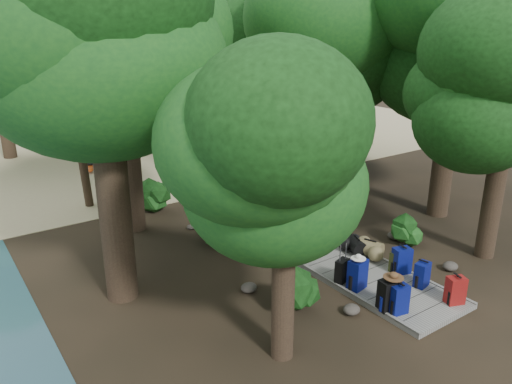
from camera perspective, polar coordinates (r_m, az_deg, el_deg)
ground at (r=14.50m, az=4.86°, el=-5.69°), size 120.00×120.00×0.00m
sand_beach at (r=28.09m, az=-16.42°, el=5.82°), size 40.00×22.00×0.02m
boardwalk at (r=15.19m, az=2.47°, el=-4.20°), size 2.00×12.00×0.12m
backpack_left_a at (r=11.22m, az=16.01°, el=-11.53°), size 0.43×0.34×0.72m
backpack_left_b at (r=11.27m, az=14.91°, el=-11.13°), size 0.46×0.36×0.77m
backpack_left_c at (r=11.91m, az=11.53°, el=-9.03°), size 0.48×0.39×0.80m
backpack_right_a at (r=11.98m, az=21.85°, el=-10.24°), size 0.46×0.40×0.69m
backpack_right_b at (r=12.43m, az=18.46°, el=-8.79°), size 0.42×0.33×0.66m
backpack_right_c at (r=12.88m, az=16.32°, el=-7.38°), size 0.49×0.41×0.73m
backpack_right_d at (r=12.98m, az=15.89°, el=-7.52°), size 0.41×0.33×0.57m
duffel_right_khaki at (r=13.59m, az=12.86°, el=-6.32°), size 0.63×0.76×0.44m
duffel_right_black at (r=13.71m, az=11.47°, el=-6.03°), size 0.67×0.78×0.42m
suitcase_on_boardwalk at (r=12.16m, az=9.79°, el=-8.88°), size 0.42×0.31×0.58m
lone_suitcase_on_sand at (r=20.84m, az=-8.68°, el=3.04°), size 0.50×0.33×0.74m
hat_brown at (r=11.07m, az=15.46°, el=-9.10°), size 0.44×0.44×0.13m
hat_white at (r=11.64m, az=11.65°, el=-7.21°), size 0.34×0.34×0.11m
kayak at (r=22.48m, az=-18.58°, el=2.92°), size 1.46×3.59×0.35m
sun_lounger at (r=23.21m, az=-4.94°, el=4.66°), size 1.13×1.95×0.60m
tree_right_a at (r=13.94m, az=26.55°, el=6.78°), size 4.28×4.28×7.13m
tree_right_b at (r=16.48m, az=21.83°, el=13.18°), size 5.31×5.31×9.49m
tree_right_c at (r=17.20m, az=9.18°, el=13.94°), size 5.31×5.31×9.19m
tree_right_d at (r=20.28m, az=9.87°, el=19.22°), size 6.78×6.78×12.42m
tree_right_e at (r=21.25m, az=1.97°, el=15.34°), size 5.21×5.21×9.38m
tree_right_f at (r=24.32m, az=4.12°, el=16.14°), size 5.43×5.43×9.69m
tree_left_a at (r=8.54m, az=3.32°, el=-1.49°), size 3.67×3.67×6.11m
tree_left_b at (r=10.65m, az=-17.24°, el=12.65°), size 5.57×5.57×10.03m
tree_left_c at (r=14.66m, az=-14.85°, el=11.64°), size 4.97×4.97×8.64m
tree_back_a at (r=25.74m, az=-19.88°, el=15.38°), size 5.66×5.66×9.80m
tree_back_b at (r=28.18m, az=-14.36°, el=15.79°), size 5.31×5.31×9.48m
tree_back_c at (r=28.86m, az=-6.89°, el=14.73°), size 4.40×4.40×7.91m
palm_right_a at (r=20.25m, az=1.70°, el=13.13°), size 4.66×4.66×7.95m
palm_right_b at (r=25.00m, az=-3.25°, el=14.72°), size 4.34×4.34×8.38m
palm_right_c at (r=25.21m, az=-8.19°, el=13.54°), size 4.68×4.68×7.44m
palm_left_a at (r=17.22m, az=-20.16°, el=7.87°), size 3.84×3.84×6.11m
rock_left_a at (r=11.30m, az=10.87°, el=-13.05°), size 0.39×0.35×0.21m
rock_left_b at (r=11.91m, az=-0.82°, el=-10.87°), size 0.39×0.36×0.22m
rock_left_c at (r=13.66m, az=-1.06°, el=-6.58°), size 0.52×0.47×0.29m
rock_left_d at (r=15.39m, az=-7.43°, el=-3.97°), size 0.27×0.24×0.15m
rock_right_a at (r=13.77m, az=21.32°, el=-7.91°), size 0.40×0.36×0.22m
rock_right_b at (r=15.13m, az=15.54°, el=-4.80°), size 0.42×0.37×0.23m
rock_right_c at (r=16.18m, az=5.47°, el=-2.70°), size 0.29×0.26×0.16m
rock_right_d at (r=19.21m, az=4.49°, el=1.07°), size 0.53×0.47×0.29m
shrub_left_a at (r=11.18m, az=4.77°, el=-11.01°), size 1.02×1.02×0.92m
shrub_left_b at (r=14.10m, az=-4.25°, el=-4.74°), size 0.84×0.84×0.75m
shrub_left_c at (r=16.79m, az=-11.79°, el=-0.51°), size 1.22×1.22×1.10m
shrub_right_a at (r=14.71m, az=17.33°, el=-4.44°), size 0.90×0.90×0.81m
shrub_right_b at (r=17.46m, az=7.41°, el=0.51°), size 1.22×1.22×1.10m
shrub_right_c at (r=20.14m, az=-0.46°, el=2.62°), size 0.81×0.81×0.73m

